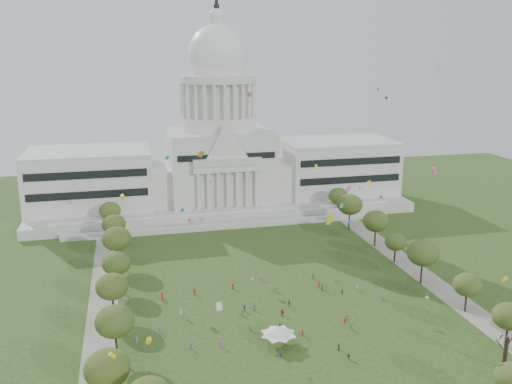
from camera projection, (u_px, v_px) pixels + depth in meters
The scene contains 33 objects.
ground at pixel (298, 328), 135.89m from camera, with size 400.00×400.00×0.00m, color #294519.
capitol at pixel (219, 157), 237.08m from camera, with size 160.00×64.50×91.30m.
path_left at pixel (104, 297), 153.21m from camera, with size 8.00×160.00×0.04m, color gray.
path_right at pixel (411, 266), 174.99m from camera, with size 8.00×160.00×0.04m, color gray.
row_tree_l_0 at pixel (107, 369), 102.97m from camera, with size 8.85×8.85×12.59m.
row_tree_r_0 at pixel (509, 316), 125.70m from camera, with size 7.67×7.67×10.91m.
row_tree_l_1 at pixel (115, 322), 120.84m from camera, with size 8.86×8.86×12.59m.
row_tree_r_1 at pixel (468, 285), 142.79m from camera, with size 7.58×7.58×10.78m.
row_tree_l_2 at pixel (112, 287), 139.79m from camera, with size 8.42×8.42×11.97m.
row_tree_r_2 at pixel (423, 253), 159.86m from camera, with size 9.55×9.55×13.58m.
row_tree_l_3 at pixel (116, 264), 155.71m from camera, with size 8.12×8.12×11.55m.
row_tree_r_3 at pixel (396, 242), 176.60m from camera, with size 7.01×7.01×9.98m.
row_tree_l_4 at pixel (117, 239), 172.81m from camera, with size 9.29×9.29×13.21m.
row_tree_r_4 at pixel (376, 221), 190.76m from camera, with size 9.19×9.19×13.06m.
row_tree_l_5 at pixel (114, 224), 190.29m from camera, with size 8.33×8.33×11.85m.
row_tree_r_5 at pixel (350, 204), 209.26m from camera, with size 9.82×9.82×13.96m.
row_tree_l_6 at pixel (110, 211), 207.00m from camera, with size 8.19×8.19×11.64m.
row_tree_r_6 at pixel (338, 196), 227.05m from camera, with size 8.42×8.42×11.97m.
big_bare_tree at pixel (508, 334), 115.98m from camera, with size 6.00×5.00×12.80m.
event_tent at pixel (278, 330), 127.51m from camera, with size 10.18×10.18×4.92m.
person_0 at pixel (383, 296), 151.43m from camera, with size 0.89×0.58×1.83m, color #994C8C.
person_2 at pixel (357, 287), 157.45m from camera, with size 0.91×0.56×1.87m, color silver.
person_3 at pixel (345, 321), 137.93m from camera, with size 1.14×0.59×1.77m, color #B21E1E.
person_4 at pixel (289, 303), 147.53m from camera, with size 1.05×0.57×1.79m, color navy.
person_5 at pixel (282, 313), 142.25m from camera, with size 1.59×0.63×1.72m, color #B21E1E.
person_6 at pixel (339, 347), 125.96m from camera, with size 0.75×0.49×1.54m, color #26262B.
person_7 at pixel (281, 353), 123.06m from camera, with size 0.65×0.48×1.79m, color navy.
person_8 at pixel (244, 308), 144.55m from camera, with size 0.85×0.52×1.75m, color navy.
person_9 at pixel (351, 326), 135.27m from camera, with size 1.17×0.61×1.82m, color #33723F.
person_10 at pixel (342, 292), 154.58m from camera, with size 1.05×0.57×1.79m, color #33723F.
person_11 at pixel (349, 356), 122.10m from camera, with size 1.43×0.56×1.54m, color #33723F.
distant_crowd at pixel (240, 306), 146.08m from camera, with size 56.38×35.48×1.94m.
kite_swarm at pixel (294, 198), 135.03m from camera, with size 81.76×100.07×64.19m.
Camera 1 is at (-39.05, -116.89, 67.56)m, focal length 38.00 mm.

